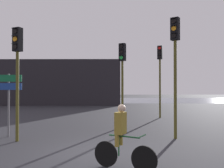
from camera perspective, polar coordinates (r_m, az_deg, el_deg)
ground_plane at (r=7.86m, az=-4.07°, el=-15.80°), size 120.00×120.00×0.00m
water_strip at (r=39.21m, az=-0.45°, el=-3.69°), size 80.00×16.00×0.01m
distant_building at (r=29.94m, az=-12.74°, el=0.29°), size 15.05×4.00×5.11m
traffic_light_near_left at (r=10.12m, az=-20.82°, el=4.71°), size 0.39×0.41×4.30m
traffic_light_center at (r=12.86m, az=2.38°, el=3.52°), size 0.39×0.41×4.29m
traffic_light_near_right at (r=10.29m, az=14.23°, el=6.46°), size 0.40×0.42×4.81m
traffic_light_far_right at (r=16.98m, az=10.89°, el=3.61°), size 0.38×0.40×4.81m
direction_sign_post at (r=11.12m, az=-22.60°, el=-1.94°), size 1.10×0.14×2.60m
cyclist at (r=6.31m, az=2.27°, el=-11.91°), size 1.52×0.87×1.62m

